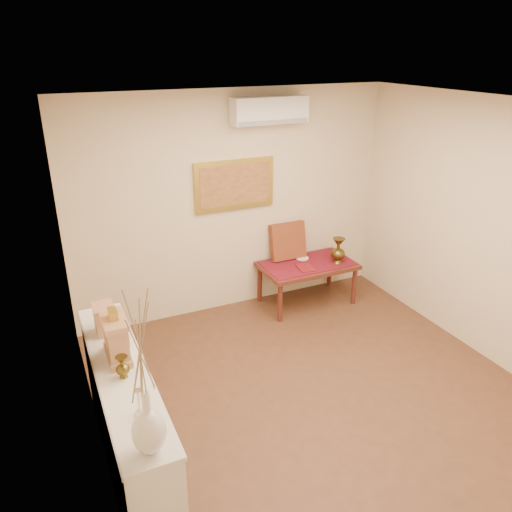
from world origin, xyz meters
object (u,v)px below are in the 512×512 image
white_vase (143,376)px  display_ledge (127,422)px  wooden_chest (105,319)px  mantel_clock (116,337)px  low_table (307,268)px  brass_urn_tall (338,248)px

white_vase → display_ledge: (-0.01, 0.88, -1.01)m
display_ledge → wooden_chest: bearing=90.8°
white_vase → mantel_clock: bearing=89.7°
wooden_chest → low_table: (2.68, 1.33, -0.62)m
white_vase → display_ledge: bearing=90.6°
brass_urn_tall → low_table: bearing=159.2°
mantel_clock → wooden_chest: bearing=93.1°
brass_urn_tall → wooden_chest: size_ratio=1.66×
brass_urn_tall → mantel_clock: (-3.02, -1.60, 0.39)m
white_vase → wooden_chest: bearing=90.7°
low_table → display_ledge: bearing=-144.9°
display_ledge → low_table: (2.67, 1.88, -0.01)m
wooden_chest → brass_urn_tall: bearing=21.4°
wooden_chest → low_table: bearing=26.3°
mantel_clock → low_table: bearing=33.1°
display_ledge → brass_urn_tall: bearing=29.9°
brass_urn_tall → display_ledge: (-3.04, -1.74, -0.27)m
white_vase → wooden_chest: 1.49m
wooden_chest → mantel_clock: bearing=-86.9°
mantel_clock → wooden_chest: mantel_clock is taller
mantel_clock → wooden_chest: size_ratio=1.68×
low_table → brass_urn_tall: bearing=-20.8°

